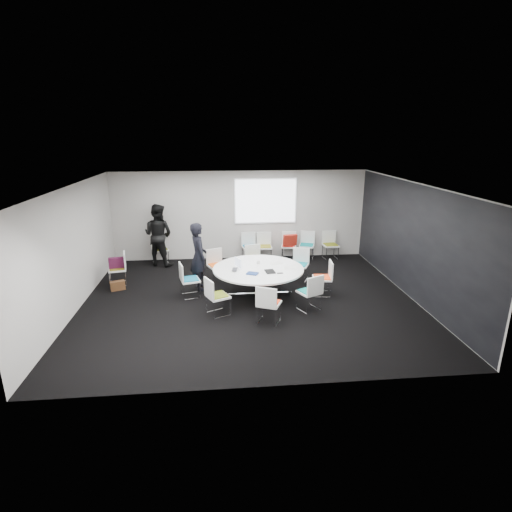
{
  "coord_description": "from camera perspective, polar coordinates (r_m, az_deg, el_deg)",
  "views": [
    {
      "loc": [
        -0.71,
        -8.99,
        3.94
      ],
      "look_at": [
        0.2,
        0.4,
        1.0
      ],
      "focal_mm": 28.0,
      "sensor_mm": 36.0,
      "label": 1
    }
  ],
  "objects": [
    {
      "name": "notebook_black",
      "position": [
        9.58,
        2.01,
        -2.21
      ],
      "size": [
        0.26,
        0.33,
        0.02
      ],
      "primitive_type": "cube",
      "rotation": [
        0.0,
        0.0,
        0.12
      ],
      "color": "black",
      "rests_on": "conference_table"
    },
    {
      "name": "room_shell",
      "position": [
        9.38,
        -0.41,
        1.59
      ],
      "size": [
        8.08,
        7.08,
        2.88
      ],
      "color": "black",
      "rests_on": "ground"
    },
    {
      "name": "person_back",
      "position": [
        12.49,
        -13.78,
        2.94
      ],
      "size": [
        1.13,
        1.03,
        1.9
      ],
      "primitive_type": "imported",
      "rotation": [
        0.0,
        0.0,
        2.73
      ],
      "color": "black",
      "rests_on": "ground"
    },
    {
      "name": "laptop_lid",
      "position": [
        9.85,
        -2.62,
        -0.93
      ],
      "size": [
        0.15,
        0.28,
        0.22
      ],
      "primitive_type": "cube",
      "rotation": [
        0.0,
        0.0,
        2.02
      ],
      "color": "silver",
      "rests_on": "conference_table"
    },
    {
      "name": "chair_ring_c",
      "position": [
        11.34,
        -0.22,
        -1.54
      ],
      "size": [
        0.54,
        0.53,
        0.88
      ],
      "rotation": [
        0.0,
        0.0,
        3.35
      ],
      "color": "silver",
      "rests_on": "ground"
    },
    {
      "name": "chair_back_d",
      "position": [
        13.0,
        7.24,
        0.8
      ],
      "size": [
        0.58,
        0.57,
        0.88
      ],
      "rotation": [
        0.0,
        0.0,
        2.82
      ],
      "color": "silver",
      "rests_on": "ground"
    },
    {
      "name": "chair_ring_d",
      "position": [
        11.01,
        -5.58,
        -2.22
      ],
      "size": [
        0.59,
        0.59,
        0.88
      ],
      "rotation": [
        0.0,
        0.0,
        3.52
      ],
      "color": "silver",
      "rests_on": "ground"
    },
    {
      "name": "chair_ring_h",
      "position": [
        9.28,
        7.62,
        -6.1
      ],
      "size": [
        0.61,
        0.61,
        0.88
      ],
      "rotation": [
        0.0,
        0.0,
        6.74
      ],
      "color": "silver",
      "rests_on": "ground"
    },
    {
      "name": "chair_back_e",
      "position": [
        13.16,
        10.55,
        0.84
      ],
      "size": [
        0.49,
        0.48,
        0.88
      ],
      "rotation": [
        0.0,
        0.0,
        3.21
      ],
      "color": "silver",
      "rests_on": "ground"
    },
    {
      "name": "chair_ring_e",
      "position": [
        10.07,
        -9.43,
        -4.28
      ],
      "size": [
        0.55,
        0.56,
        0.88
      ],
      "rotation": [
        0.0,
        0.0,
        4.97
      ],
      "color": "silver",
      "rests_on": "ground"
    },
    {
      "name": "papers_front",
      "position": [
        9.9,
        4.95,
        -1.66
      ],
      "size": [
        0.32,
        0.24,
        0.0
      ],
      "primitive_type": "cube",
      "rotation": [
        0.0,
        0.0,
        -0.11
      ],
      "color": "silver",
      "rests_on": "conference_table"
    },
    {
      "name": "chair_back_c",
      "position": [
        12.89,
        4.68,
        0.73
      ],
      "size": [
        0.54,
        0.53,
        0.88
      ],
      "rotation": [
        0.0,
        0.0,
        2.94
      ],
      "color": "silver",
      "rests_on": "ground"
    },
    {
      "name": "chair_ring_f",
      "position": [
        9.02,
        -5.52,
        -6.73
      ],
      "size": [
        0.6,
        0.61,
        0.88
      ],
      "rotation": [
        0.0,
        0.0,
        5.16
      ],
      "color": "silver",
      "rests_on": "ground"
    },
    {
      "name": "chair_person_back",
      "position": [
        12.83,
        -13.49,
        0.21
      ],
      "size": [
        0.59,
        0.58,
        0.88
      ],
      "rotation": [
        0.0,
        0.0,
        3.5
      ],
      "color": "silver",
      "rests_on": "ground"
    },
    {
      "name": "person_main",
      "position": [
        10.34,
        -8.2,
        -0.07
      ],
      "size": [
        0.59,
        0.74,
        1.76
      ],
      "primitive_type": "imported",
      "rotation": [
        0.0,
        0.0,
        1.87
      ],
      "color": "black",
      "rests_on": "ground"
    },
    {
      "name": "chair_ring_g",
      "position": [
        8.62,
        1.83,
        -7.85
      ],
      "size": [
        0.6,
        0.6,
        0.88
      ],
      "rotation": [
        0.0,
        0.0,
        5.85
      ],
      "color": "silver",
      "rests_on": "ground"
    },
    {
      "name": "projection_screen",
      "position": [
        12.71,
        1.38,
        7.84
      ],
      "size": [
        1.9,
        0.03,
        1.35
      ],
      "primitive_type": "cube",
      "color": "white",
      "rests_on": "room_shell"
    },
    {
      "name": "laptop",
      "position": [
        9.69,
        -2.82,
        -1.97
      ],
      "size": [
        0.23,
        0.32,
        0.02
      ],
      "primitive_type": "imported",
      "rotation": [
        0.0,
        0.0,
        1.42
      ],
      "color": "#333338",
      "rests_on": "conference_table"
    },
    {
      "name": "chair_back_b",
      "position": [
        12.73,
        1.21,
        0.57
      ],
      "size": [
        0.48,
        0.47,
        0.88
      ],
      "rotation": [
        0.0,
        0.0,
        3.1
      ],
      "color": "silver",
      "rests_on": "ground"
    },
    {
      "name": "tablet_folio",
      "position": [
        9.43,
        -0.53,
        -2.5
      ],
      "size": [
        0.32,
        0.29,
        0.03
      ],
      "primitive_type": "cube",
      "rotation": [
        0.0,
        0.0,
        -0.44
      ],
      "color": "navy",
      "rests_on": "conference_table"
    },
    {
      "name": "chair_spare_left",
      "position": [
        11.32,
        -19.03,
        -2.56
      ],
      "size": [
        0.53,
        0.54,
        0.88
      ],
      "rotation": [
        0.0,
        0.0,
        1.78
      ],
      "color": "silver",
      "rests_on": "ground"
    },
    {
      "name": "phone",
      "position": [
        9.49,
        3.46,
        -2.46
      ],
      "size": [
        0.14,
        0.07,
        0.01
      ],
      "primitive_type": "cube",
      "rotation": [
        0.0,
        0.0,
        0.0
      ],
      "color": "black",
      "rests_on": "conference_table"
    },
    {
      "name": "cup",
      "position": [
        10.12,
        0.33,
        -0.91
      ],
      "size": [
        0.08,
        0.08,
        0.09
      ],
      "primitive_type": "cylinder",
      "color": "white",
      "rests_on": "conference_table"
    },
    {
      "name": "brown_bag",
      "position": [
        11.0,
        -19.15,
        -4.02
      ],
      "size": [
        0.39,
        0.29,
        0.24
      ],
      "primitive_type": "cube",
      "rotation": [
        0.0,
        0.0,
        0.4
      ],
      "color": "#492C17",
      "rests_on": "ground"
    },
    {
      "name": "chair_back_a",
      "position": [
        12.73,
        -0.9,
        0.58
      ],
      "size": [
        0.51,
        0.5,
        0.88
      ],
      "rotation": [
        0.0,
        0.0,
        3.27
      ],
      "color": "silver",
      "rests_on": "ground"
    },
    {
      "name": "red_jacket",
      "position": [
        12.56,
        4.89,
        2.29
      ],
      "size": [
        0.46,
        0.24,
        0.36
      ],
      "primitive_type": "cube",
      "rotation": [
        0.17,
        0.0,
        0.18
      ],
      "color": "maroon",
      "rests_on": "chair_back_c"
    },
    {
      "name": "chair_ring_a",
      "position": [
        10.18,
        9.44,
        -4.02
      ],
      "size": [
        0.49,
        0.5,
        0.88
      ],
      "rotation": [
        0.0,
        0.0,
        1.47
      ],
      "color": "silver",
      "rests_on": "ground"
    },
    {
      "name": "conference_table",
      "position": [
        9.9,
        0.32,
        -2.75
      ],
      "size": [
        2.24,
        2.24,
        0.73
      ],
      "color": "silver",
      "rests_on": "ground"
    },
    {
      "name": "papers_right",
      "position": [
        10.22,
        2.87,
        -1.0
      ],
      "size": [
        0.33,
        0.26,
        0.0
      ],
      "primitive_type": "cube",
      "rotation": [
        0.0,
        0.0,
        0.18
      ],
      "color": "silver",
      "rests_on": "conference_table"
    },
    {
      "name": "chair_ring_b",
      "position": [
        11.08,
        6.19,
        -2.1
      ],
      "size": [
        0.61,
        0.6,
        0.88
      ],
      "rotation": [
        0.0,
        0.0,
        2.71
      ],
      "color": "silver",
      "rests_on": "ground"
    },
    {
      "name": "maroon_bag",
      "position": [
        11.22,
        -19.28,
        -0.91
      ],
      "size": [
        0.42,
        0.22,
        0.28
      ],
      "primitive_type": "cube",
      "rotation": [
        0.0,
        0.0,
        0.2
      ],
      "color": "#43122C",
      "rests_on": "chair_spare_left"
    }
  ]
}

